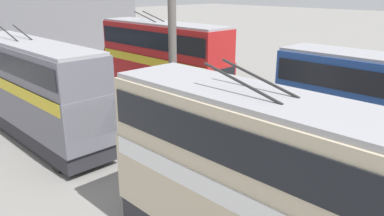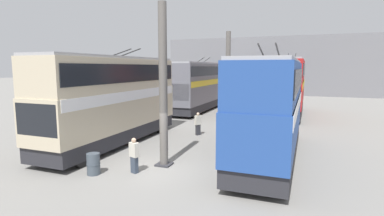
{
  "view_description": "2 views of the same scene",
  "coord_description": "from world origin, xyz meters",
  "px_view_note": "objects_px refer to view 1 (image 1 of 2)",
  "views": [
    {
      "loc": [
        -0.73,
        11.69,
        7.65
      ],
      "look_at": [
        11.27,
        -0.17,
        2.14
      ],
      "focal_mm": 35.0,
      "sensor_mm": 36.0,
      "label": 1
    },
    {
      "loc": [
        -11.56,
        -6.14,
        4.57
      ],
      "look_at": [
        7.57,
        1.27,
        1.78
      ],
      "focal_mm": 28.0,
      "sensor_mm": 36.0,
      "label": 2
    }
  ],
  "objects_px": {
    "person_aisle_midway": "(249,167)",
    "person_by_left_row": "(378,169)",
    "bus_right_near": "(292,194)",
    "bus_right_mid": "(33,85)",
    "bus_left_far": "(163,57)"
  },
  "relations": [
    {
      "from": "bus_right_near",
      "to": "bus_left_far",
      "type": "bearing_deg",
      "value": -30.51
    },
    {
      "from": "bus_left_far",
      "to": "bus_right_near",
      "type": "xyz_separation_m",
      "value": [
        -15.3,
        9.02,
        -0.11
      ]
    },
    {
      "from": "bus_left_far",
      "to": "bus_right_near",
      "type": "height_order",
      "value": "bus_left_far"
    },
    {
      "from": "bus_left_far",
      "to": "bus_right_near",
      "type": "distance_m",
      "value": 17.76
    },
    {
      "from": "bus_left_far",
      "to": "person_aisle_midway",
      "type": "distance_m",
      "value": 12.6
    },
    {
      "from": "person_by_left_row",
      "to": "person_aisle_midway",
      "type": "relative_size",
      "value": 1.05
    },
    {
      "from": "bus_left_far",
      "to": "person_by_left_row",
      "type": "distance_m",
      "value": 15.23
    },
    {
      "from": "bus_left_far",
      "to": "person_aisle_midway",
      "type": "xyz_separation_m",
      "value": [
        -11.26,
        5.2,
        -2.26
      ]
    },
    {
      "from": "bus_right_mid",
      "to": "person_by_left_row",
      "type": "distance_m",
      "value": 16.3
    },
    {
      "from": "person_aisle_midway",
      "to": "person_by_left_row",
      "type": "bearing_deg",
      "value": 166.88
    },
    {
      "from": "person_by_left_row",
      "to": "person_aisle_midway",
      "type": "xyz_separation_m",
      "value": [
        3.7,
        3.38,
        -0.04
      ]
    },
    {
      "from": "bus_right_near",
      "to": "person_aisle_midway",
      "type": "distance_m",
      "value": 5.96
    },
    {
      "from": "bus_right_near",
      "to": "bus_right_mid",
      "type": "relative_size",
      "value": 0.97
    },
    {
      "from": "bus_right_mid",
      "to": "person_aisle_midway",
      "type": "height_order",
      "value": "bus_right_mid"
    },
    {
      "from": "bus_left_far",
      "to": "bus_right_mid",
      "type": "distance_m",
      "value": 9.03
    }
  ]
}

